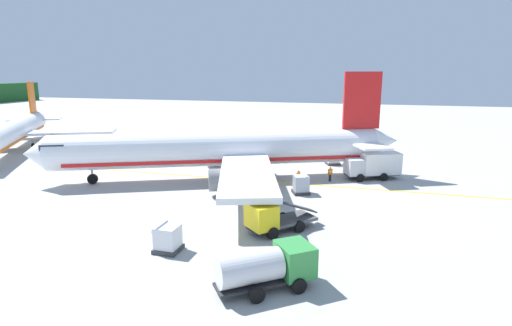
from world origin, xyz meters
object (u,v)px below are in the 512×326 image
at_px(service_truck_fuel, 374,165).
at_px(crew_marshaller, 330,173).
at_px(cargo_container_near, 167,239).
at_px(crew_loader_right, 263,185).
at_px(cargo_container_mid, 333,158).
at_px(service_truck_baggage, 271,218).
at_px(airliner_foreground, 224,150).
at_px(airliner_mid_apron, 14,132).
at_px(service_truck_catering, 267,266).
at_px(crew_loader_left, 298,177).
at_px(cargo_container_far, 301,185).

relative_size(service_truck_fuel, crew_marshaller, 3.96).
xyz_separation_m(cargo_container_near, crew_loader_right, (14.38, -3.00, 0.09)).
bearing_deg(cargo_container_mid, cargo_container_near, 164.07).
height_order(service_truck_baggage, crew_loader_right, service_truck_baggage).
bearing_deg(service_truck_baggage, airliner_foreground, 32.38).
relative_size(airliner_mid_apron, crew_loader_right, 18.63).
relative_size(service_truck_baggage, service_truck_catering, 0.99).
bearing_deg(airliner_foreground, crew_loader_left, -94.47).
relative_size(service_truck_fuel, cargo_container_far, 3.06).
distance_m(cargo_container_far, crew_marshaller, 5.91).
xyz_separation_m(airliner_mid_apron, crew_marshaller, (-4.90, -48.06, -1.91)).
height_order(service_truck_baggage, crew_loader_left, service_truck_baggage).
height_order(service_truck_fuel, cargo_container_far, service_truck_fuel).
relative_size(airliner_foreground, crew_marshaller, 24.20).
relative_size(service_truck_baggage, cargo_container_far, 2.61).
xyz_separation_m(airliner_mid_apron, cargo_container_far, (-10.33, -45.72, -1.94)).
bearing_deg(cargo_container_far, crew_loader_left, 15.69).
bearing_deg(cargo_container_far, service_truck_catering, -176.46).
bearing_deg(service_truck_fuel, service_truck_baggage, 157.97).
relative_size(service_truck_catering, crew_loader_right, 3.30).
bearing_deg(crew_marshaller, crew_loader_left, 132.80).
bearing_deg(cargo_container_near, crew_loader_right, -11.78).
bearing_deg(airliner_foreground, cargo_container_far, -109.30).
relative_size(service_truck_baggage, cargo_container_mid, 2.53).
bearing_deg(service_truck_catering, cargo_container_mid, -1.26).
height_order(service_truck_baggage, cargo_container_mid, service_truck_baggage).
xyz_separation_m(airliner_mid_apron, crew_loader_right, (-11.57, -42.16, -1.87)).
bearing_deg(service_truck_catering, crew_loader_left, 5.07).
height_order(airliner_foreground, crew_marshaller, airliner_foreground).
height_order(service_truck_baggage, cargo_container_near, service_truck_baggage).
height_order(service_truck_baggage, crew_marshaller, service_truck_baggage).
xyz_separation_m(crew_marshaller, crew_loader_left, (-2.84, 3.06, 0.09)).
height_order(airliner_foreground, crew_loader_left, airliner_foreground).
bearing_deg(service_truck_fuel, airliner_mid_apron, 87.35).
distance_m(service_truck_baggage, cargo_container_near, 7.86).
bearing_deg(cargo_container_near, cargo_container_mid, -15.93).
distance_m(airliner_mid_apron, cargo_container_mid, 47.76).
height_order(service_truck_fuel, cargo_container_mid, service_truck_fuel).
xyz_separation_m(airliner_mid_apron, service_truck_baggage, (-20.89, -45.18, -1.67)).
distance_m(service_truck_fuel, service_truck_catering, 27.08).
relative_size(crew_loader_left, crew_loader_right, 1.04).
distance_m(cargo_container_near, cargo_container_mid, 30.67).
bearing_deg(airliner_mid_apron, service_truck_fuel, -92.65).
bearing_deg(cargo_container_near, service_truck_baggage, -49.93).
bearing_deg(airliner_mid_apron, cargo_container_far, -102.73).
distance_m(cargo_container_mid, cargo_container_far, 14.00).
bearing_deg(crew_marshaller, cargo_container_mid, 3.22).
bearing_deg(cargo_container_mid, service_truck_baggage, 174.38).
distance_m(service_truck_baggage, service_truck_catering, 8.19).
distance_m(service_truck_catering, cargo_container_far, 18.61).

